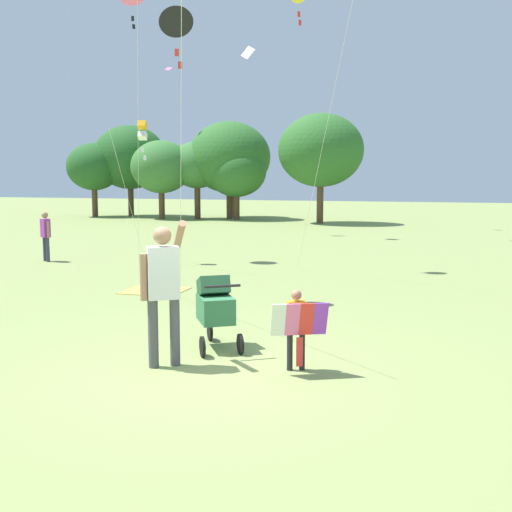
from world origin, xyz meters
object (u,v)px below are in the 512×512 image
Objects in this scene: stroller at (215,305)px; picnic_blanket at (155,291)px; person_couple_left at (46,232)px; kite_green_novelty at (301,0)px; kite_blue_high at (142,132)px; person_adult_flyer at (163,283)px; kite_adult_black at (176,25)px; child_with_butterfly_kite at (297,323)px.

stroller is 4.71m from picnic_blanket.
stroller is 0.74× the size of person_couple_left.
kite_green_novelty is 5.46m from kite_blue_high.
person_adult_flyer is 5.45m from picnic_blanket.
kite_blue_high is (-4.46, -0.24, -3.15)m from kite_green_novelty.
stroller is 0.15× the size of kite_green_novelty.
kite_adult_black is at bearing -31.30° from person_couple_left.
kite_green_novelty reaches higher than child_with_butterfly_kite.
kite_blue_high is 3.19× the size of picnic_blanket.
kite_adult_black is at bearing 132.93° from child_with_butterfly_kite.
person_couple_left is (-8.20, 6.77, 0.24)m from stroller.
kite_adult_black is 5.07m from kite_green_novelty.
kite_blue_high reaches higher than child_with_butterfly_kite.
kite_blue_high is at bearing 129.70° from child_with_butterfly_kite.
person_couple_left is at bearing 149.06° from picnic_blanket.
person_adult_flyer is 0.26× the size of kite_green_novelty.
kite_adult_black is at bearing 124.08° from stroller.
stroller is 10.63m from person_couple_left.
child_with_butterfly_kite is 0.18× the size of kite_adult_black.
child_with_butterfly_kite is 0.96× the size of stroller.
kite_green_novelty is (-0.92, 7.71, 6.21)m from stroller.
person_adult_flyer is 1.29× the size of person_couple_left.
child_with_butterfly_kite is 12.09m from person_couple_left.
person_adult_flyer is 6.07m from kite_adult_black.
kite_adult_black is 3.89× the size of person_couple_left.
person_couple_left is (-7.93, 7.77, -0.23)m from person_adult_flyer.
kite_blue_high is (-5.10, 8.48, 2.60)m from person_adult_flyer.
person_couple_left is at bearing -165.98° from kite_blue_high.
kite_green_novelty is at bearing 7.38° from person_couple_left.
kite_blue_high is at bearing -176.95° from kite_green_novelty.
kite_adult_black is 1.40× the size of kite_blue_high.
kite_blue_high is at bearing 125.71° from stroller.
person_adult_flyer is 10.23m from kite_blue_high.
kite_adult_black reaches higher than person_couple_left.
person_adult_flyer is 1.49× the size of picnic_blanket.
child_with_butterfly_kite is at bearing -24.97° from stroller.
stroller is (-1.36, 0.63, -0.00)m from child_with_butterfly_kite.
kite_adult_black is at bearing -33.36° from picnic_blanket.
child_with_butterfly_kite is at bearing -74.75° from kite_green_novelty.
person_couple_left is at bearing -172.62° from kite_green_novelty.
person_couple_left reaches higher than child_with_butterfly_kite.
stroller is 0.85× the size of picnic_blanket.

